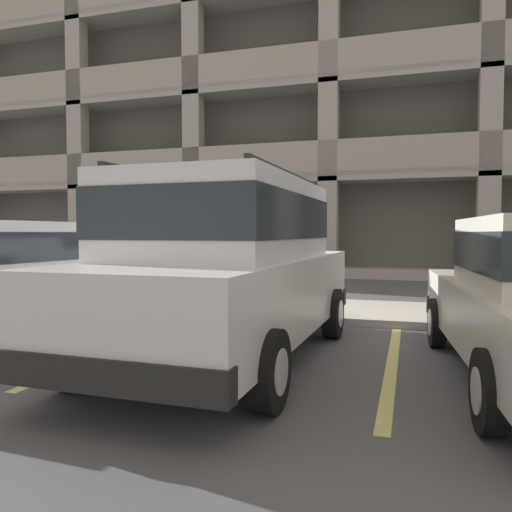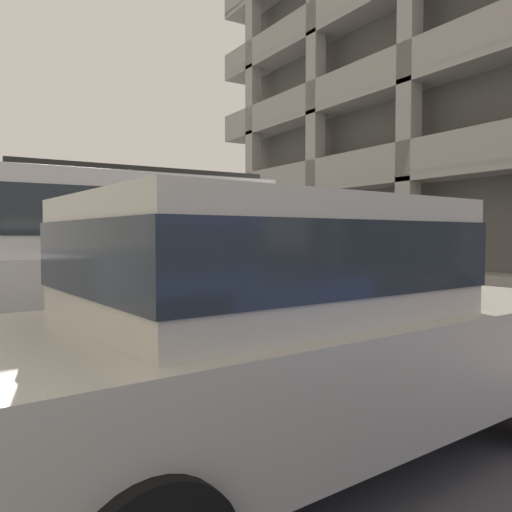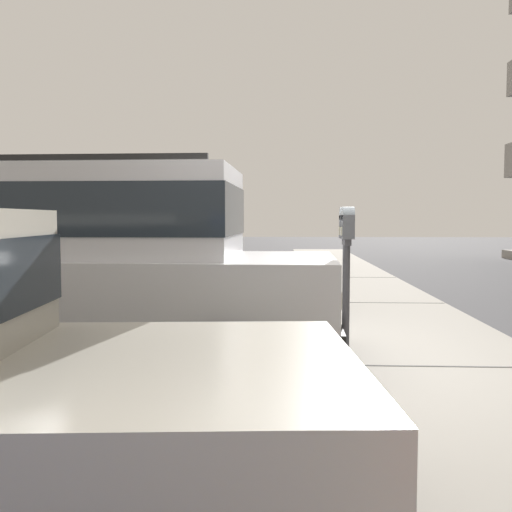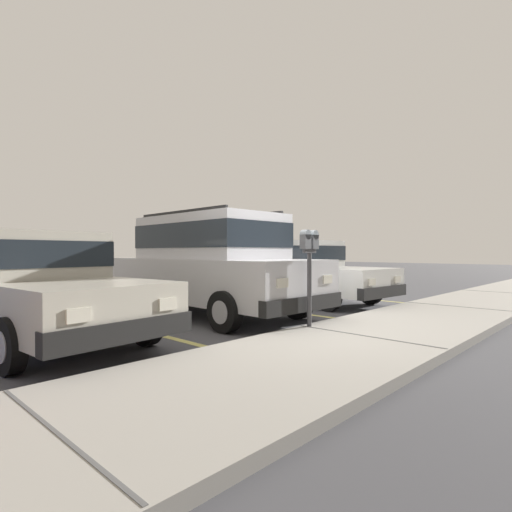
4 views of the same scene
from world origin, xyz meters
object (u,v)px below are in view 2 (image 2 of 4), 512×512
object	(u,v)px
parking_meter_near	(310,244)
dark_hatchback	(287,323)
red_sedan	(73,267)
silver_suv	(132,258)

from	to	relation	value
parking_meter_near	dark_hatchback	bearing A→B (deg)	-40.04
red_sedan	parking_meter_near	distance (m)	4.00
red_sedan	parking_meter_near	bearing A→B (deg)	42.37
red_sedan	silver_suv	bearing A→B (deg)	3.87
dark_hatchback	parking_meter_near	world-z (taller)	parking_meter_near
silver_suv	parking_meter_near	xyz separation A→B (m)	(0.11, 2.48, 0.14)
red_sedan	dark_hatchback	xyz separation A→B (m)	(6.16, -0.07, 0.00)
parking_meter_near	silver_suv	bearing A→B (deg)	-92.62
dark_hatchback	parking_meter_near	size ratio (longest dim) A/B	3.10
silver_suv	dark_hatchback	size ratio (longest dim) A/B	1.05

